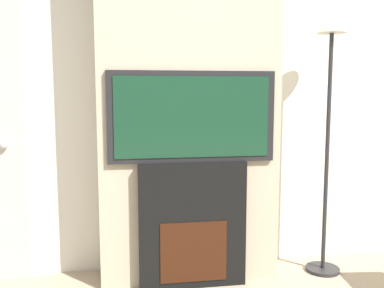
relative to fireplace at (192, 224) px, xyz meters
The scene contains 5 objects.
wall_back 0.99m from the fireplace, 90.00° to the left, with size 6.00×0.06×2.70m.
chimney_breast 0.93m from the fireplace, 90.00° to the left, with size 1.25×0.35×2.70m.
fireplace is the anchor object (origin of this frame).
television 0.74m from the fireplace, 90.00° to the right, with size 1.13×0.07×0.61m.
floor_lamp 1.30m from the fireplace, ahead, with size 0.25×0.25×1.86m.
Camera 1 is at (-0.46, -1.18, 1.35)m, focal length 40.00 mm.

